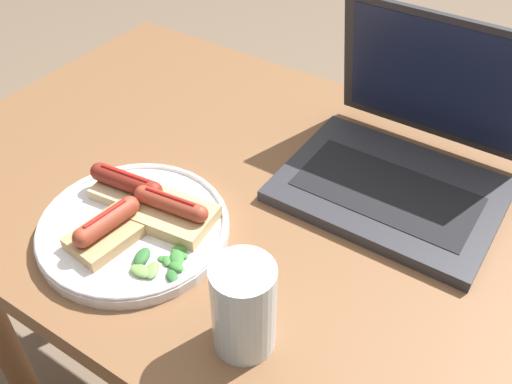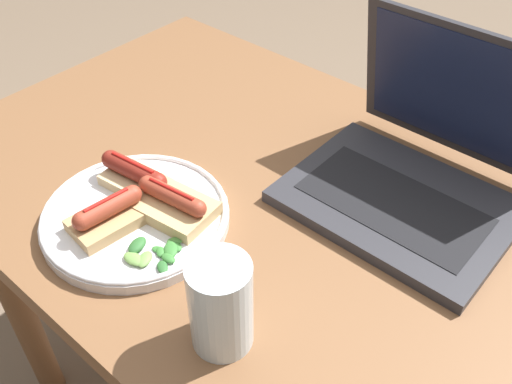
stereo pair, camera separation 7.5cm
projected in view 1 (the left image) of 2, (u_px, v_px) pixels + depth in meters
name	position (u px, v px, depth m)	size (l,w,h in m)	color
desk	(304.00, 258.00, 0.87)	(1.21, 0.68, 0.72)	brown
laptop	(404.00, 158.00, 0.83)	(0.31, 0.28, 0.23)	#2D2D33
plate	(134.00, 227.00, 0.77)	(0.26, 0.26, 0.02)	silver
sausage_toast_left	(108.00, 228.00, 0.73)	(0.08, 0.11, 0.05)	tan
sausage_toast_middle	(172.00, 211.00, 0.76)	(0.12, 0.09, 0.05)	tan
sausage_toast_right	(127.00, 186.00, 0.79)	(0.12, 0.07, 0.04)	#D6B784
salad_pile	(159.00, 263.00, 0.71)	(0.08, 0.08, 0.01)	#387A33
drinking_glass	(244.00, 307.00, 0.61)	(0.07, 0.07, 0.12)	silver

